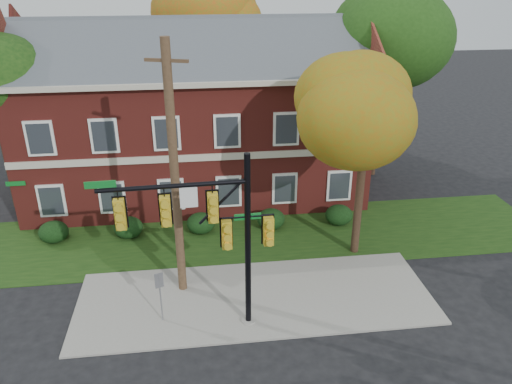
{
  "coord_description": "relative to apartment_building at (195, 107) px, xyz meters",
  "views": [
    {
      "loc": [
        -2.04,
        -15.19,
        12.13
      ],
      "look_at": [
        0.27,
        3.0,
        3.76
      ],
      "focal_mm": 35.0,
      "sensor_mm": 36.0,
      "label": 1
    }
  ],
  "objects": [
    {
      "name": "sign_post",
      "position": [
        -1.61,
        -11.9,
        -3.54
      ],
      "size": [
        0.31,
        0.14,
        2.14
      ],
      "rotation": [
        0.0,
        0.0,
        0.33
      ],
      "color": "slate",
      "rests_on": "ground"
    },
    {
      "name": "hedge_right",
      "position": [
        3.5,
        -5.25,
        -4.46
      ],
      "size": [
        1.4,
        1.26,
        1.05
      ],
      "primitive_type": "ellipsoid",
      "color": "black",
      "rests_on": "ground"
    },
    {
      "name": "tree_near_right",
      "position": [
        7.22,
        -8.09,
        1.68
      ],
      "size": [
        4.5,
        4.25,
        8.58
      ],
      "color": "black",
      "rests_on": "ground"
    },
    {
      "name": "hedge_center",
      "position": [
        0.0,
        -5.25,
        -4.46
      ],
      "size": [
        1.4,
        1.26,
        1.05
      ],
      "primitive_type": "ellipsoid",
      "color": "black",
      "rests_on": "ground"
    },
    {
      "name": "traffic_signal",
      "position": [
        0.35,
        -12.43,
        -0.83
      ],
      "size": [
        6.01,
        0.58,
        6.7
      ],
      "rotation": [
        0.0,
        0.0,
        0.04
      ],
      "color": "gray",
      "rests_on": "ground"
    },
    {
      "name": "tree_far_rear",
      "position": [
        1.34,
        7.84,
        3.86
      ],
      "size": [
        6.84,
        6.46,
        11.52
      ],
      "color": "black",
      "rests_on": "ground"
    },
    {
      "name": "grass_strip",
      "position": [
        2.0,
        -5.95,
        -4.97
      ],
      "size": [
        30.0,
        6.0,
        0.04
      ],
      "primitive_type": "cube",
      "color": "#193811",
      "rests_on": "ground"
    },
    {
      "name": "apartment_building",
      "position": [
        0.0,
        0.0,
        0.0
      ],
      "size": [
        18.8,
        8.8,
        9.74
      ],
      "color": "maroon",
      "rests_on": "ground"
    },
    {
      "name": "tree_right_rear",
      "position": [
        11.31,
        0.86,
        3.13
      ],
      "size": [
        6.3,
        5.95,
        10.62
      ],
      "color": "black",
      "rests_on": "ground"
    },
    {
      "name": "hedge_left",
      "position": [
        -3.5,
        -5.25,
        -4.46
      ],
      "size": [
        1.4,
        1.26,
        1.05
      ],
      "primitive_type": "ellipsoid",
      "color": "black",
      "rests_on": "ground"
    },
    {
      "name": "hedge_far_left",
      "position": [
        -7.0,
        -5.25,
        -4.46
      ],
      "size": [
        1.4,
        1.26,
        1.05
      ],
      "primitive_type": "ellipsoid",
      "color": "black",
      "rests_on": "ground"
    },
    {
      "name": "sidewalk",
      "position": [
        2.0,
        -10.95,
        -4.95
      ],
      "size": [
        14.0,
        5.0,
        0.08
      ],
      "primitive_type": "cube",
      "color": "gray",
      "rests_on": "ground"
    },
    {
      "name": "hedge_far_right",
      "position": [
        7.0,
        -5.25,
        -4.46
      ],
      "size": [
        1.4,
        1.26,
        1.05
      ],
      "primitive_type": "ellipsoid",
      "color": "black",
      "rests_on": "ground"
    },
    {
      "name": "ground",
      "position": [
        2.0,
        -11.95,
        -4.99
      ],
      "size": [
        120.0,
        120.0,
        0.0
      ],
      "primitive_type": "plane",
      "color": "black",
      "rests_on": "ground"
    },
    {
      "name": "utility_pole",
      "position": [
        -0.87,
        -9.95,
        0.09
      ],
      "size": [
        1.5,
        0.63,
        10.0
      ],
      "rotation": [
        0.0,
        0.0,
        -0.34
      ],
      "color": "#443020",
      "rests_on": "ground"
    }
  ]
}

